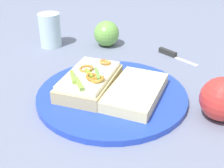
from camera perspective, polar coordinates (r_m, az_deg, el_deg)
The scene contains 8 objects.
ground_plane at distance 0.63m, azimuth -0.00°, elevation -2.58°, with size 2.00×2.00×0.00m, color slate.
plate at distance 0.63m, azimuth -0.00°, elevation -2.09°, with size 0.31×0.31×0.01m, color #2240BA.
sandwich at distance 0.63m, azimuth -4.28°, elevation 0.61°, with size 0.18×0.15×0.05m.
bread_slice_side at distance 0.61m, azimuth 4.48°, elevation -1.48°, with size 0.16×0.10×0.02m, color beige.
apple_1 at distance 0.88m, azimuth -1.05°, elevation 9.58°, with size 0.07×0.07×0.07m, color #6CAC47.
apple_2 at distance 0.58m, azimuth 20.25°, elevation -2.71°, with size 0.08×0.08×0.08m, color red.
drinking_glass at distance 0.89m, azimuth -11.73°, elevation 10.03°, with size 0.06×0.06×0.10m, color silver.
knife at distance 0.83m, azimuth 11.40°, elevation 5.54°, with size 0.03×0.13×0.01m.
Camera 1 is at (0.42, 0.34, 0.33)m, focal length 47.98 mm.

